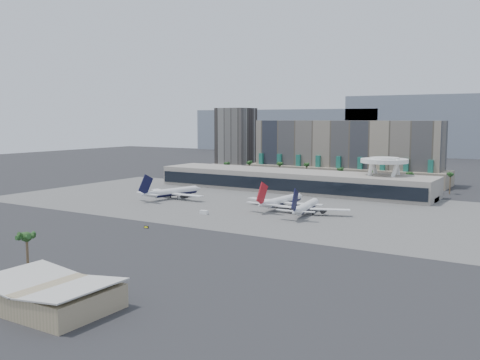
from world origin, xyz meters
The scene contains 16 objects.
ground centered at (0.00, 0.00, 0.00)m, with size 900.00×900.00×0.00m, color #232326.
apron_pad centered at (0.00, 55.00, 0.03)m, with size 260.00×130.00×0.06m, color #5B5B59.
mountain_ridge centered at (27.88, 470.00, 29.89)m, with size 680.00×60.00×70.00m.
hotel centered at (10.00, 174.41, 16.81)m, with size 140.00×30.00×42.00m.
office_tower centered at (-95.00, 200.00, 22.94)m, with size 30.00×30.00×52.00m.
terminal centered at (0.00, 109.84, 6.52)m, with size 170.00×32.50×14.50m.
saucer_structure centered at (55.00, 116.00, 18.45)m, with size 26.00×26.00×21.89m.
palm_row centered at (7.00, 145.00, 10.50)m, with size 157.80×2.80×13.10m.
hangar_right centered at (42.00, -100.00, 2.95)m, with size 30.55×20.60×6.89m.
airliner_left centered at (-39.97, 47.43, 3.72)m, with size 40.53×42.12×14.74m.
airliner_centre centered at (24.79, 50.71, 3.72)m, with size 41.44×42.75×14.75m.
airliner_right centered at (41.91, 41.02, 3.58)m, with size 39.51×40.95×14.20m.
service_vehicle_a centered at (-34.83, 48.63, 0.94)m, with size 3.83×1.87×1.87m, color white.
service_vehicle_b centered at (2.06, 17.34, 0.91)m, with size 3.54×2.02×1.82m, color white.
taxiway_sign centered at (0.58, -20.10, 0.46)m, with size 2.08×0.56×0.93m.
near_palm_b centered at (17.55, -87.41, 9.94)m, with size 6.00×6.00×12.80m.
Camera 1 is at (141.74, -178.34, 43.43)m, focal length 40.00 mm.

